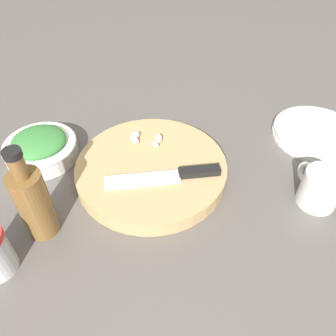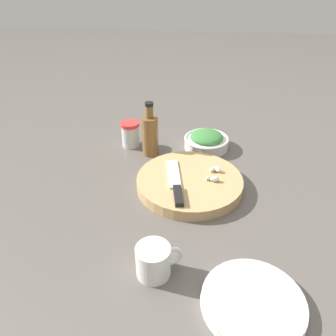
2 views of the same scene
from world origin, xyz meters
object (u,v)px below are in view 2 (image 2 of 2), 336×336
chef_knife (176,184)px  spice_jar (130,134)px  plate_stack (253,302)px  garlic_cloves (214,174)px  coffee_mug (154,261)px  herb_bowl (206,141)px  cutting_board (190,182)px  oil_bottle (150,134)px

chef_knife → spice_jar: (0.27, 0.19, 0.01)m
plate_stack → garlic_cloves: bearing=11.2°
garlic_cloves → coffee_mug: bearing=160.2°
herb_bowl → cutting_board: bearing=170.1°
coffee_mug → plate_stack: bearing=-105.3°
cutting_board → garlic_cloves: garlic_cloves is taller
garlic_cloves → oil_bottle: size_ratio=0.40×
chef_knife → spice_jar: spice_jar is taller
coffee_mug → plate_stack: 0.21m
cutting_board → plate_stack: cutting_board is taller
chef_knife → plate_stack: bearing=-71.9°
spice_jar → coffee_mug: bearing=-162.5°
spice_jar → oil_bottle: (-0.05, -0.08, 0.03)m
chef_knife → plate_stack: size_ratio=1.12×
spice_jar → coffee_mug: spice_jar is taller
garlic_cloves → coffee_mug: (-0.34, 0.12, -0.00)m
garlic_cloves → spice_jar: (0.21, 0.29, 0.00)m
garlic_cloves → spice_jar: bearing=54.6°
cutting_board → coffee_mug: (-0.32, 0.05, 0.02)m
spice_jar → plate_stack: (-0.60, -0.37, -0.03)m
spice_jar → plate_stack: spice_jar is taller
plate_stack → oil_bottle: (0.55, 0.29, 0.06)m
coffee_mug → herb_bowl: bearing=-9.6°
garlic_cloves → spice_jar: spice_jar is taller
chef_knife → garlic_cloves: size_ratio=3.05×
herb_bowl → spice_jar: size_ratio=1.75×
cutting_board → spice_jar: spice_jar is taller
spice_jar → oil_bottle: oil_bottle is taller
herb_bowl → coffee_mug: bearing=170.4°
spice_jar → garlic_cloves: bearing=-125.4°
coffee_mug → oil_bottle: size_ratio=0.53×
garlic_cloves → plate_stack: garlic_cloves is taller
garlic_cloves → coffee_mug: size_ratio=0.76×
herb_bowl → coffee_mug: size_ratio=1.60×
chef_knife → coffee_mug: (-0.27, 0.02, -0.00)m
garlic_cloves → oil_bottle: bearing=53.4°
oil_bottle → coffee_mug: bearing=-169.4°
cutting_board → spice_jar: bearing=44.6°
oil_bottle → spice_jar: bearing=58.2°
garlic_cloves → herb_bowl: size_ratio=0.48×
garlic_cloves → herb_bowl: bearing=6.9°
cutting_board → garlic_cloves: size_ratio=4.12×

